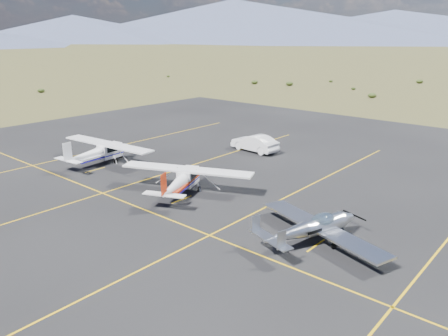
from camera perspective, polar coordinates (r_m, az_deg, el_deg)
ground at (r=29.79m, az=8.86°, el=-5.95°), size 1600.00×1600.00×0.00m
apron at (r=33.68m, az=-1.27°, el=-2.94°), size 72.00×72.00×0.02m
aircraft_low_wing at (r=25.75m, az=11.58°, el=-7.61°), size 6.80×9.22×2.01m
aircraft_cessna at (r=32.65m, az=-5.51°, el=-1.52°), size 7.51×10.00×2.62m
aircraft_plain at (r=41.60m, az=-16.01°, el=2.07°), size 6.45×10.72×2.71m
sedan at (r=44.66m, az=4.02°, el=3.28°), size 2.17×5.28×1.70m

